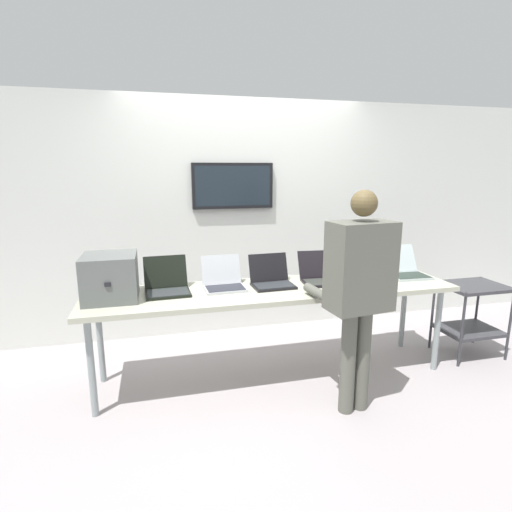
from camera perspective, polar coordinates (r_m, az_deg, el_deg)
ground at (r=3.65m, az=2.45°, el=-16.75°), size 8.00×8.00×0.04m
back_wall at (r=4.32m, az=-1.71°, el=5.44°), size 8.00×0.11×2.46m
workbench at (r=3.35m, az=2.57°, el=-5.38°), size 3.03×0.70×0.79m
equipment_box at (r=3.20m, az=-19.96°, el=-2.83°), size 0.39×0.41×0.34m
laptop_station_0 at (r=3.28m, az=-12.52°, el=-3.99°), size 0.36×0.38×0.27m
laptop_station_1 at (r=3.33m, az=-4.64°, el=-3.55°), size 0.34×0.34×0.25m
laptop_station_2 at (r=3.39m, az=2.20°, el=-3.22°), size 0.35×0.34×0.25m
laptop_station_3 at (r=3.54m, az=9.17°, el=-2.72°), size 0.37×0.40×0.24m
laptop_station_4 at (r=3.71m, az=14.99°, el=-2.31°), size 0.37×0.40×0.24m
laptop_station_5 at (r=3.95m, az=20.33°, el=-1.75°), size 0.36×0.41×0.25m
person at (r=2.89m, az=14.38°, el=-3.66°), size 0.49×0.63×1.62m
coffee_mug at (r=3.46m, az=18.09°, el=-3.69°), size 0.07×0.07×0.09m
storage_cart at (r=4.34m, az=28.20°, el=-6.58°), size 0.56×0.44×0.69m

